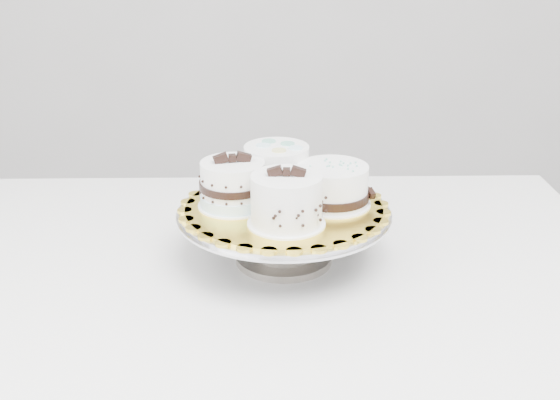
{
  "coord_description": "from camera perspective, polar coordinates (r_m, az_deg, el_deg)",
  "views": [
    {
      "loc": [
        -0.05,
        -0.82,
        1.3
      ],
      "look_at": [
        0.04,
        0.22,
        0.87
      ],
      "focal_mm": 45.0,
      "sensor_mm": 36.0,
      "label": 1
    }
  ],
  "objects": [
    {
      "name": "cake_stand",
      "position": [
        1.16,
        0.32,
        -2.08
      ],
      "size": [
        0.35,
        0.35,
        0.1
      ],
      "color": "gray",
      "rests_on": "table"
    },
    {
      "name": "cake_swirl",
      "position": [
        1.07,
        0.53,
        -0.11
      ],
      "size": [
        0.12,
        0.12,
        0.1
      ],
      "rotation": [
        0.0,
        0.0,
        -0.13
      ],
      "color": "white",
      "rests_on": "cake_board"
    },
    {
      "name": "table",
      "position": [
        1.23,
        -0.61,
        -8.14
      ],
      "size": [
        1.25,
        0.88,
        0.75
      ],
      "rotation": [
        0.0,
        0.0,
        -0.07
      ],
      "color": "white",
      "rests_on": "floor"
    },
    {
      "name": "cake_ribbon",
      "position": [
        1.15,
        4.34,
        1.11
      ],
      "size": [
        0.14,
        0.14,
        0.07
      ],
      "rotation": [
        0.0,
        0.0,
        0.23
      ],
      "color": "white",
      "rests_on": "cake_board"
    },
    {
      "name": "cake_dots",
      "position": [
        1.2,
        -0.29,
        2.58
      ],
      "size": [
        0.14,
        0.14,
        0.08
      ],
      "rotation": [
        0.0,
        0.0,
        -0.36
      ],
      "color": "white",
      "rests_on": "cake_board"
    },
    {
      "name": "cake_board",
      "position": [
        1.15,
        0.32,
        -0.61
      ],
      "size": [
        0.33,
        0.33,
        0.0
      ],
      "primitive_type": "cylinder",
      "rotation": [
        0.0,
        0.0,
        -0.02
      ],
      "color": "gold",
      "rests_on": "cake_stand"
    },
    {
      "name": "cake_banded",
      "position": [
        1.14,
        -3.84,
        1.14
      ],
      "size": [
        0.12,
        0.12,
        0.09
      ],
      "rotation": [
        0.0,
        0.0,
        0.11
      ],
      "color": "white",
      "rests_on": "cake_board"
    }
  ]
}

